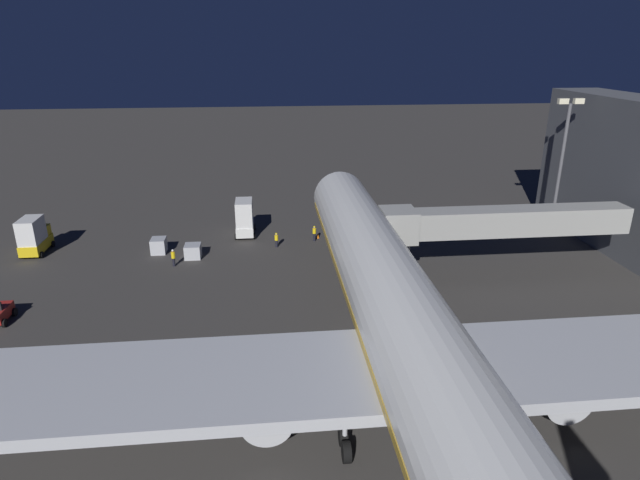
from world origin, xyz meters
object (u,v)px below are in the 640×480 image
Objects in this scene: apron_floodlight_mast at (562,157)px; baggage_container_mid_row at (159,246)px; ground_crew_by_belt_loader at (314,233)px; traffic_cone_nose_port at (355,235)px; cargo_truck_aft at (34,236)px; ground_crew_near_nose_gear at (173,257)px; ground_crew_marshaller_fwd at (276,239)px; catering_truck at (245,218)px; traffic_cone_nose_starboard at (318,236)px; airliner_at_gate at (421,361)px; baggage_container_near_belt at (193,251)px; jet_bridge at (488,222)px.

baggage_container_mid_row is (45.30, 1.33, -8.46)m from apron_floodlight_mast.
ground_crew_by_belt_loader is at bearing -1.04° from apron_floodlight_mast.
ground_crew_by_belt_loader reaches higher than traffic_cone_nose_port.
cargo_truck_aft is at bearing -5.38° from baggage_container_mid_row.
ground_crew_near_nose_gear is at bearing 18.73° from traffic_cone_nose_port.
apron_floodlight_mast is 33.64m from ground_crew_marshaller_fwd.
traffic_cone_nose_port is at bearing -169.44° from ground_crew_by_belt_loader.
traffic_cone_nose_starboard is at bearing 166.78° from catering_truck.
traffic_cone_nose_port is (-9.28, -2.41, -0.66)m from ground_crew_marshaller_fwd.
traffic_cone_nose_port is 1.00× the size of traffic_cone_nose_starboard.
apron_floodlight_mast is 8.52× the size of ground_crew_near_nose_gear.
apron_floodlight_mast is 44.25m from ground_crew_near_nose_gear.
airliner_at_gate reaches higher than ground_crew_near_nose_gear.
airliner_at_gate is 46.45m from cargo_truck_aft.
traffic_cone_nose_starboard is (-17.60, -2.75, -0.53)m from baggage_container_mid_row.
apron_floodlight_mast reaches higher than traffic_cone_nose_starboard.
baggage_container_mid_row is at bearing -25.39° from baggage_container_near_belt.
apron_floodlight_mast is at bearing 174.61° from catering_truck.
traffic_cone_nose_starboard is at bearing -177.19° from cargo_truck_aft.
catering_truck is at bearing -73.53° from airliner_at_gate.
traffic_cone_nose_port is (-12.85, 1.99, -1.86)m from catering_truck.
cargo_truck_aft is 25.94m from ground_crew_marshaller_fwd.
traffic_cone_nose_port is (-4.90, -0.91, -0.73)m from ground_crew_by_belt_loader.
ground_crew_marshaller_fwd is at bearing -157.78° from ground_crew_near_nose_gear.
ground_crew_near_nose_gear is at bearing -9.95° from jet_bridge.
ground_crew_by_belt_loader is at bearing -173.87° from baggage_container_mid_row.
catering_truck is at bearing -152.63° from baggage_container_mid_row.
cargo_truck_aft is 2.51× the size of ground_crew_near_nose_gear.
traffic_cone_nose_port is at bearing 180.00° from traffic_cone_nose_starboard.
traffic_cone_nose_port is at bearing -165.44° from ground_crew_marshaller_fwd.
traffic_cone_nose_starboard is (-13.77, -4.57, -0.45)m from baggage_container_near_belt.
traffic_cone_nose_port is at bearing -48.67° from jet_bridge.
ground_crew_marshaller_fwd reaches higher than traffic_cone_nose_port.
ground_crew_by_belt_loader is (-14.95, -5.81, -0.01)m from ground_crew_near_nose_gear.
airliner_at_gate is at bearing 51.99° from apron_floodlight_mast.
jet_bridge is 13.58× the size of baggage_container_near_belt.
catering_truck is at bearing -171.10° from cargo_truck_aft.
traffic_cone_nose_starboard is (-8.45, 1.99, -1.86)m from catering_truck.
ground_crew_by_belt_loader is 3.32× the size of traffic_cone_nose_starboard.
traffic_cone_nose_port is at bearing 171.22° from catering_truck.
airliner_at_gate is at bearing 59.75° from jet_bridge.
catering_truck is 8.88m from traffic_cone_nose_starboard.
ground_crew_marshaller_fwd is 9.61m from traffic_cone_nose_port.
ground_crew_by_belt_loader is (28.20, -0.51, -8.26)m from apron_floodlight_mast.
jet_bridge is at bearing 165.39° from baggage_container_near_belt.
baggage_container_near_belt is at bearing -61.56° from airliner_at_gate.
baggage_container_near_belt reaches higher than traffic_cone_nose_port.
apron_floodlight_mast is 3.39× the size of cargo_truck_aft.
ground_crew_marshaller_fwd is 3.08× the size of traffic_cone_nose_port.
apron_floodlight_mast is at bearing -128.01° from airliner_at_gate.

